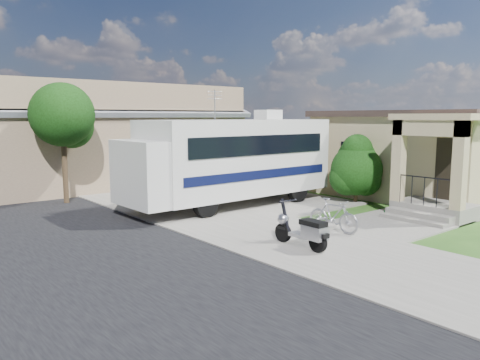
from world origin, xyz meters
TOP-DOWN VIEW (x-y plane):
  - ground at (0.00, 0.00)m, footprint 120.00×120.00m
  - sidewalk_slab at (-1.00, 10.00)m, footprint 4.00×80.00m
  - driveway_slab at (1.50, 4.50)m, footprint 7.00×6.00m
  - walk_slab at (3.00, -1.00)m, footprint 4.00×3.00m
  - house at (8.88, 1.43)m, footprint 9.47×7.80m
  - warehouse at (0.00, 13.97)m, footprint 12.50×8.40m
  - street_tree_a at (-3.70, 9.05)m, footprint 2.44×2.40m
  - street_tree_b at (-3.70, 19.05)m, footprint 2.44×2.40m
  - motorhome at (0.73, 4.52)m, footprint 8.21×2.81m
  - shrub at (4.94, 2.08)m, footprint 2.16×2.06m
  - scooter at (-1.46, -1.16)m, footprint 0.61×1.74m
  - bicycle at (0.39, -0.58)m, footprint 0.65×1.63m
  - garden_hose at (3.69, -0.25)m, footprint 0.35×0.35m

SIDE VIEW (x-z plane):
  - ground at x=0.00m, z-range 0.00..0.00m
  - driveway_slab at x=1.50m, z-range 0.00..0.05m
  - walk_slab at x=3.00m, z-range 0.00..0.05m
  - sidewalk_slab at x=-1.00m, z-range 0.00..0.06m
  - garden_hose at x=3.69m, z-range 0.00..0.16m
  - bicycle at x=0.39m, z-range 0.00..0.95m
  - scooter at x=-1.46m, z-range -0.06..1.08m
  - shrub at x=4.94m, z-range 0.03..2.68m
  - house at x=8.88m, z-range 0.00..3.55m
  - motorhome at x=0.73m, z-range -0.30..3.89m
  - warehouse at x=0.00m, z-range -0.53..4.51m
  - street_tree_a at x=-3.70m, z-range 0.96..5.54m
  - street_tree_b at x=-3.70m, z-range 1.03..5.76m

